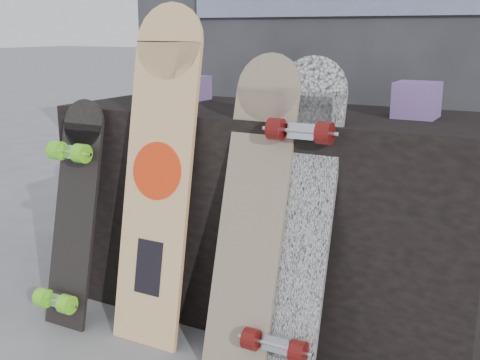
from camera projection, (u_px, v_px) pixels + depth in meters
The scene contains 9 objects.
vendor_table at pixel (273, 212), 2.34m from camera, with size 1.60×0.60×0.80m, color black.
booth at pixel (351, 27), 2.89m from camera, with size 2.40×0.22×2.20m.
merch_box_purple at pixel (187, 88), 2.55m from camera, with size 0.18×0.12×0.10m, color #593975.
merch_box_small at pixel (417, 100), 2.02m from camera, with size 0.14×0.14×0.12m, color #593975.
merch_box_flat at pixel (283, 98), 2.34m from camera, with size 0.22×0.10×0.06m, color #D1B78C.
longboard_geisha at pixel (159, 166), 2.10m from camera, with size 0.27×0.25×1.18m.
longboard_celtic at pixel (254, 203), 1.96m from camera, with size 0.23×0.30×1.02m.
longboard_cascadia at pixel (296, 215), 1.89m from camera, with size 0.23×0.32×1.01m.
skateboard_dark at pixel (72, 212), 2.24m from camera, with size 0.19×0.27×0.84m.
Camera 1 is at (0.96, -1.53, 1.09)m, focal length 45.00 mm.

